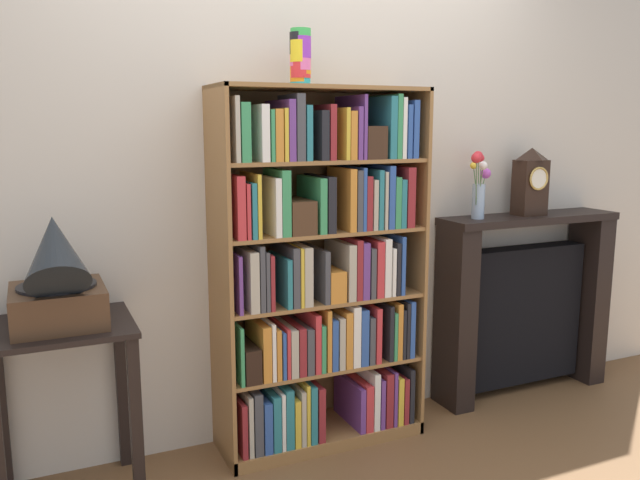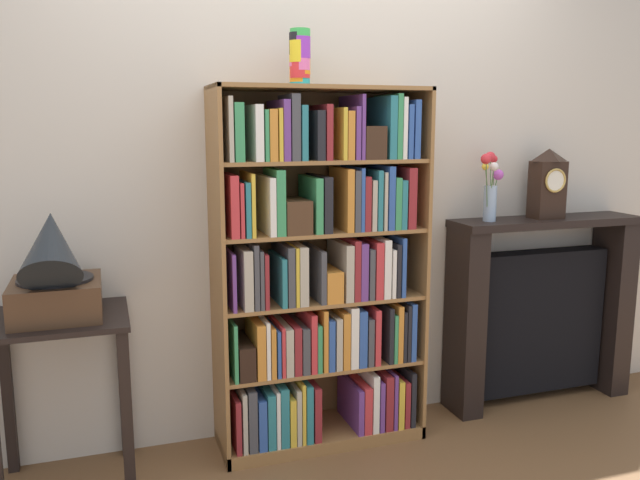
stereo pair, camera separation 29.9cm
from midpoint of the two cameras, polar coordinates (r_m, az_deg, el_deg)
The scene contains 9 objects.
ground_plane at distance 3.24m, azimuth -2.08°, elevation -17.95°, with size 7.85×6.40×0.02m, color brown.
wall_back at distance 3.18m, azimuth -3.11°, elevation 6.26°, with size 4.85×0.08×2.60m, color beige.
bookshelf at distance 3.02m, azimuth -2.77°, elevation -3.82°, with size 0.98×0.35×1.68m.
cup_stack at distance 2.93m, azimuth -4.78°, elevation 15.77°, with size 0.09×0.09×0.24m.
side_table_left at distance 2.84m, azimuth -24.62°, elevation -10.59°, with size 0.55×0.48×0.75m.
gramophone at distance 2.70m, azimuth -25.21°, elevation -3.29°, with size 0.34×0.47×0.50m.
fireplace_mantel at distance 3.81m, azimuth 15.28°, elevation -5.61°, with size 1.07×0.26×1.02m.
mantel_clock at distance 3.66m, azimuth 15.90°, elevation 4.97°, with size 0.16×0.13×0.37m.
flower_vase at distance 3.45m, azimuth 11.47°, elevation 4.77°, with size 0.18×0.18×0.35m.
Camera 1 is at (-1.22, -2.59, 1.51)m, focal length 36.26 mm.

